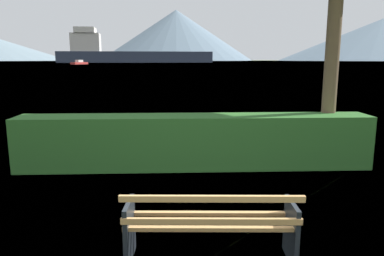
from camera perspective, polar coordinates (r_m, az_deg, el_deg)
water_surface at (r=311.03m, az=-2.43°, el=10.30°), size 620.00×620.00×0.00m
park_bench at (r=4.13m, az=2.90°, el=-14.92°), size 1.91×0.66×0.87m
hedge_row at (r=7.53m, az=0.38°, el=-2.12°), size 7.20×0.80×1.09m
cargo_ship_large at (r=248.32m, az=-10.55°, el=11.46°), size 100.84×26.09×22.13m
sailboat_mid at (r=167.03m, az=-17.23°, el=9.72°), size 6.23×8.40×1.95m
distant_hills at (r=580.71m, az=5.35°, el=13.64°), size 883.20×331.82×80.02m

